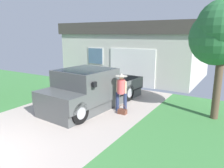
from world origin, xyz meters
The scene contains 6 objects.
pickup_truck centered at (0.06, 4.97, 0.78)m, with size 2.40×5.31×1.71m.
person_with_hat centered at (1.50, 5.26, 0.91)m, with size 0.50×0.48×1.60m.
handbag centered at (1.70, 4.99, 0.11)m, with size 0.34×0.21×0.39m.
house_with_garage centered at (-1.22, 12.66, 1.95)m, with size 9.44×6.55×3.85m.
front_yard_tree centered at (4.80, 6.46, 3.15)m, with size 2.11×2.10×4.33m.
wheeled_trash_bin centered at (-3.37, 8.10, 0.57)m, with size 0.60×0.72×1.05m.
Camera 1 is at (5.59, -2.22, 3.14)m, focal length 34.68 mm.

